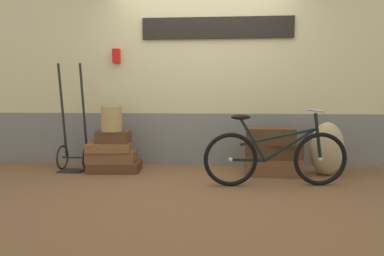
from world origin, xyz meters
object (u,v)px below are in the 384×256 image
at_px(suitcase_1, 112,156).
at_px(suitcase_6, 270,136).
at_px(luggage_trolley, 74,147).
at_px(suitcase_0, 115,167).
at_px(suitcase_3, 114,137).
at_px(suitcase_4, 273,167).
at_px(wicker_basket, 112,119).
at_px(bicycle, 275,157).
at_px(suitcase_2, 110,147).
at_px(burlap_sack, 327,149).
at_px(suitcase_5, 274,151).

relative_size(suitcase_1, suitcase_6, 1.03).
xyz_separation_m(suitcase_6, luggage_trolley, (-2.62, 0.08, -0.19)).
xyz_separation_m(suitcase_0, suitcase_3, (-0.01, -0.01, 0.40)).
relative_size(suitcase_4, wicker_basket, 2.18).
bearing_deg(bicycle, luggage_trolley, 167.33).
distance_m(suitcase_0, suitcase_2, 0.28).
height_order(suitcase_0, burlap_sack, burlap_sack).
height_order(suitcase_1, luggage_trolley, luggage_trolley).
distance_m(suitcase_4, suitcase_6, 0.40).
bearing_deg(suitcase_2, luggage_trolley, 164.64).
bearing_deg(bicycle, suitcase_5, 81.69).
distance_m(suitcase_5, burlap_sack, 0.67).
bearing_deg(suitcase_3, suitcase_2, -138.61).
height_order(suitcase_1, suitcase_3, suitcase_3).
distance_m(suitcase_5, suitcase_6, 0.21).
xyz_separation_m(suitcase_0, suitcase_6, (2.05, -0.04, 0.44)).
distance_m(suitcase_2, suitcase_5, 2.15).
height_order(suitcase_6, burlap_sack, burlap_sack).
height_order(suitcase_1, suitcase_6, suitcase_6).
relative_size(suitcase_4, suitcase_5, 1.06).
height_order(suitcase_4, suitcase_6, suitcase_6).
xyz_separation_m(suitcase_0, luggage_trolley, (-0.58, 0.04, 0.25)).
bearing_deg(suitcase_3, suitcase_5, -2.53).
distance_m(suitcase_4, luggage_trolley, 2.68).
height_order(suitcase_3, wicker_basket, wicker_basket).
height_order(suitcase_2, burlap_sack, burlap_sack).
bearing_deg(suitcase_6, suitcase_5, 19.96).
height_order(suitcase_2, suitcase_5, suitcase_5).
relative_size(suitcase_1, bicycle, 0.38).
height_order(suitcase_0, suitcase_3, suitcase_3).
height_order(suitcase_3, bicycle, bicycle).
bearing_deg(suitcase_4, suitcase_5, 66.23).
bearing_deg(suitcase_6, bicycle, -88.55).
xyz_separation_m(suitcase_2, bicycle, (2.07, -0.50, -0.00)).
xyz_separation_m(suitcase_0, suitcase_1, (-0.04, -0.01, 0.14)).
bearing_deg(luggage_trolley, suitcase_1, -5.50).
bearing_deg(suitcase_2, suitcase_4, -5.82).
relative_size(suitcase_3, luggage_trolley, 0.30).
bearing_deg(suitcase_6, suitcase_0, -176.92).
xyz_separation_m(suitcase_4, suitcase_5, (0.01, 0.02, 0.20)).
height_order(suitcase_5, wicker_basket, wicker_basket).
relative_size(suitcase_3, suitcase_4, 0.60).
xyz_separation_m(suitcase_2, luggage_trolley, (-0.53, 0.09, -0.02)).
bearing_deg(bicycle, burlap_sack, 35.93).
height_order(suitcase_3, suitcase_6, suitcase_6).
bearing_deg(suitcase_0, bicycle, -17.92).
bearing_deg(suitcase_4, suitcase_2, -177.51).
relative_size(suitcase_6, wicker_basket, 1.84).
xyz_separation_m(suitcase_2, suitcase_5, (2.15, 0.02, -0.03)).
bearing_deg(luggage_trolley, wicker_basket, -6.79).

